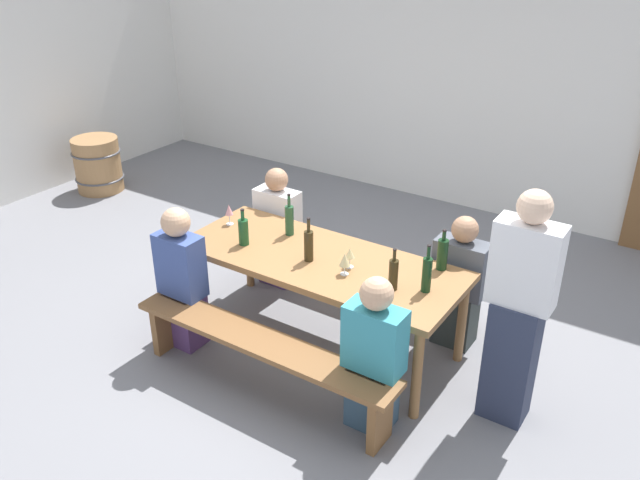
% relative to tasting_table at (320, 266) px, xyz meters
% --- Properties ---
extents(ground_plane, '(24.00, 24.00, 0.00)m').
position_rel_tasting_table_xyz_m(ground_plane, '(0.00, 0.00, -0.68)').
color(ground_plane, slate).
extents(back_wall, '(14.00, 0.20, 3.20)m').
position_rel_tasting_table_xyz_m(back_wall, '(0.00, 3.25, 0.92)').
color(back_wall, silver).
rests_on(back_wall, ground).
extents(tasting_table, '(2.18, 0.88, 0.75)m').
position_rel_tasting_table_xyz_m(tasting_table, '(0.00, 0.00, 0.00)').
color(tasting_table, olive).
rests_on(tasting_table, ground).
extents(bench_near, '(2.08, 0.30, 0.45)m').
position_rel_tasting_table_xyz_m(bench_near, '(0.00, -0.74, -0.32)').
color(bench_near, brown).
rests_on(bench_near, ground).
extents(bench_far, '(2.08, 0.30, 0.45)m').
position_rel_tasting_table_xyz_m(bench_far, '(0.00, 0.74, -0.32)').
color(bench_far, brown).
rests_on(bench_far, ground).
extents(wine_bottle_0, '(0.07, 0.07, 0.35)m').
position_rel_tasting_table_xyz_m(wine_bottle_0, '(0.86, 0.00, 0.21)').
color(wine_bottle_0, '#143319').
rests_on(wine_bottle_0, tasting_table).
extents(wine_bottle_1, '(0.07, 0.07, 0.35)m').
position_rel_tasting_table_xyz_m(wine_bottle_1, '(-0.42, 0.20, 0.20)').
color(wine_bottle_1, '#234C2D').
rests_on(wine_bottle_1, tasting_table).
extents(wine_bottle_2, '(0.08, 0.08, 0.30)m').
position_rel_tasting_table_xyz_m(wine_bottle_2, '(-0.62, -0.14, 0.18)').
color(wine_bottle_2, '#194723').
rests_on(wine_bottle_2, tasting_table).
extents(wine_bottle_3, '(0.08, 0.08, 0.31)m').
position_rel_tasting_table_xyz_m(wine_bottle_3, '(0.82, 0.35, 0.19)').
color(wine_bottle_3, '#143319').
rests_on(wine_bottle_3, tasting_table).
extents(wine_bottle_4, '(0.07, 0.07, 0.35)m').
position_rel_tasting_table_xyz_m(wine_bottle_4, '(-0.05, -0.08, 0.20)').
color(wine_bottle_4, '#332814').
rests_on(wine_bottle_4, tasting_table).
extents(wine_bottle_5, '(0.07, 0.07, 0.31)m').
position_rel_tasting_table_xyz_m(wine_bottle_5, '(0.66, -0.10, 0.19)').
color(wine_bottle_5, '#332814').
rests_on(wine_bottle_5, tasting_table).
extents(wine_glass_0, '(0.08, 0.08, 0.17)m').
position_rel_tasting_table_xyz_m(wine_glass_0, '(0.28, -0.11, 0.19)').
color(wine_glass_0, silver).
rests_on(wine_glass_0, tasting_table).
extents(wine_glass_1, '(0.08, 0.08, 0.16)m').
position_rel_tasting_table_xyz_m(wine_glass_1, '(0.64, -0.30, 0.18)').
color(wine_glass_1, silver).
rests_on(wine_glass_1, tasting_table).
extents(wine_glass_2, '(0.07, 0.07, 0.18)m').
position_rel_tasting_table_xyz_m(wine_glass_2, '(-0.94, 0.08, 0.20)').
color(wine_glass_2, silver).
rests_on(wine_glass_2, tasting_table).
extents(wine_glass_3, '(0.07, 0.07, 0.16)m').
position_rel_tasting_table_xyz_m(wine_glass_3, '(0.26, -0.00, 0.18)').
color(wine_glass_3, silver).
rests_on(wine_glass_3, tasting_table).
extents(seated_guest_near_0, '(0.36, 0.24, 1.16)m').
position_rel_tasting_table_xyz_m(seated_guest_near_0, '(-0.87, -0.59, -0.12)').
color(seated_guest_near_0, '#553669').
rests_on(seated_guest_near_0, ground).
extents(seated_guest_near_1, '(0.39, 0.24, 1.11)m').
position_rel_tasting_table_xyz_m(seated_guest_near_1, '(0.80, -0.59, -0.15)').
color(seated_guest_near_1, '#314B5F').
rests_on(seated_guest_near_1, ground).
extents(seated_guest_far_0, '(0.40, 0.24, 1.10)m').
position_rel_tasting_table_xyz_m(seated_guest_far_0, '(-0.84, 0.59, -0.16)').
color(seated_guest_far_0, '#50366D').
rests_on(seated_guest_far_0, ground).
extents(seated_guest_far_1, '(0.40, 0.24, 1.09)m').
position_rel_tasting_table_xyz_m(seated_guest_far_1, '(0.88, 0.59, -0.17)').
color(seated_guest_far_1, '#303735').
rests_on(seated_guest_far_1, ground).
extents(standing_host, '(0.41, 0.24, 1.64)m').
position_rel_tasting_table_xyz_m(standing_host, '(1.50, -0.01, 0.12)').
color(standing_host, '#293047').
rests_on(standing_host, ground).
extents(wine_barrel, '(0.58, 0.58, 0.65)m').
position_rel_tasting_table_xyz_m(wine_barrel, '(-3.99, 1.16, -0.35)').
color(wine_barrel, '#9E7247').
rests_on(wine_barrel, ground).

